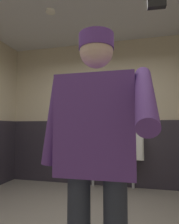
{
  "coord_description": "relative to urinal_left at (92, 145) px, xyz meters",
  "views": [
    {
      "loc": [
        0.62,
        -1.85,
        1.11
      ],
      "look_at": [
        0.19,
        -0.08,
        1.25
      ],
      "focal_mm": 31.31,
      "sensor_mm": 36.0,
      "label": 1
    }
  ],
  "objects": [
    {
      "name": "privacy_divider_panel",
      "position": [
        0.38,
        -0.07,
        0.17
      ],
      "size": [
        0.04,
        0.4,
        0.9
      ],
      "primitive_type": "cube",
      "color": "#4C4C51"
    },
    {
      "name": "urinal_middle",
      "position": [
        0.75,
        0.0,
        0.0
      ],
      "size": [
        0.4,
        0.34,
        1.24
      ],
      "color": "white",
      "rests_on": "ground_plane"
    },
    {
      "name": "person",
      "position": [
        0.6,
        -2.47,
        0.22
      ],
      "size": [
        0.68,
        0.6,
        1.69
      ],
      "color": "#2D3342",
      "rests_on": "ground_plane"
    },
    {
      "name": "soap_dispenser",
      "position": [
        -0.22,
        0.12,
        0.64
      ],
      "size": [
        0.1,
        0.07,
        0.18
      ],
      "primitive_type": "cube",
      "color": "silver"
    },
    {
      "name": "wainscot_band_back",
      "position": [
        0.22,
        0.14,
        -0.16
      ],
      "size": [
        3.97,
        0.03,
        1.24
      ],
      "primitive_type": "cube",
      "color": "#2D2833",
      "rests_on": "ground_plane"
    },
    {
      "name": "urinal_left",
      "position": [
        0.0,
        0.0,
        0.0
      ],
      "size": [
        0.4,
        0.34,
        1.24
      ],
      "color": "white",
      "rests_on": "ground_plane"
    },
    {
      "name": "wall_back",
      "position": [
        0.22,
        0.22,
        0.63
      ],
      "size": [
        4.57,
        0.12,
        2.82
      ],
      "primitive_type": "cube",
      "color": "beige",
      "rests_on": "ground_plane"
    },
    {
      "name": "downlight_far",
      "position": [
        -0.37,
        -1.11,
        2.03
      ],
      "size": [
        0.14,
        0.14,
        0.03
      ],
      "primitive_type": "cylinder",
      "color": "white"
    }
  ]
}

